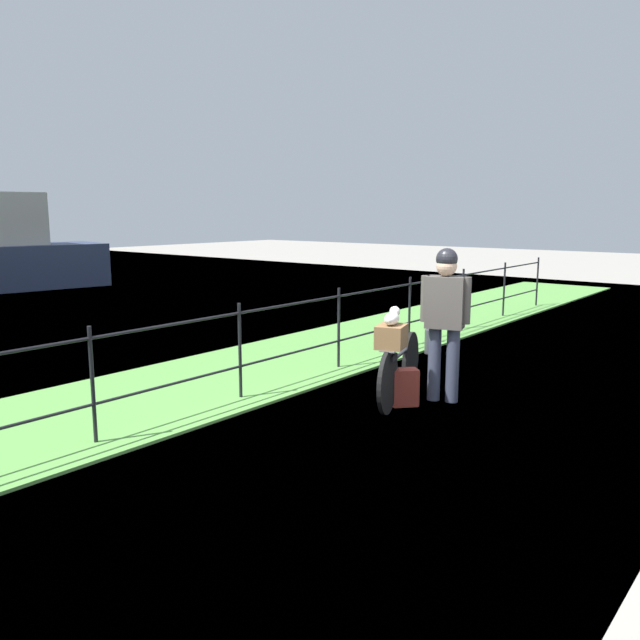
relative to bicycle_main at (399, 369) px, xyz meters
The scene contains 9 objects.
ground_plane 1.41m from the bicycle_main, 141.59° to the right, with size 60.00×60.00×0.00m, color gray.
grass_strip 2.48m from the bicycle_main, 115.89° to the left, with size 27.00×2.40×0.03m, color #569342.
iron_fence 1.78m from the bicycle_main, 127.67° to the left, with size 18.04×0.04×1.08m.
bicycle_main is the anchor object (origin of this frame).
wooden_crate 0.58m from the bicycle_main, 162.22° to the right, with size 0.35×0.28×0.24m, color brown.
terrier_dog 0.73m from the bicycle_main, 162.22° to the right, with size 0.32×0.22×0.18m.
cyclist_person 0.81m from the bicycle_main, 51.75° to the right, with size 0.37×0.52×1.68m.
backpack_on_paving 0.24m from the bicycle_main, 130.12° to the right, with size 0.28×0.18×0.40m, color maroon.
mooring_bollard 2.50m from the bicycle_main, 20.86° to the left, with size 0.20×0.20×0.35m, color #38383D.
Camera 1 is at (-4.79, -2.73, 2.06)m, focal length 35.80 mm.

